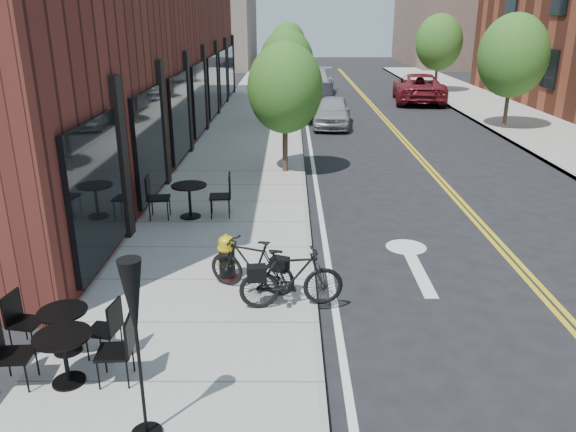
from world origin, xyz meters
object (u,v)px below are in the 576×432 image
object	(u,v)px
parked_car_b	(316,99)
patio_umbrella	(134,313)
bistro_set_a	(64,325)
bistro_set_b	(64,352)
parked_car_a	(332,112)
bicycle_left	(252,265)
parked_car_c	(314,83)
bicycle_right	(291,278)
fire_hydrant	(227,258)
parked_car_far	(419,88)
bistro_set_c	(190,196)

from	to	relation	value
parked_car_b	patio_umbrella	bearing A→B (deg)	-97.21
bistro_set_a	bistro_set_b	xyz separation A→B (m)	(0.28, -0.71, 0.03)
patio_umbrella	parked_car_a	bearing A→B (deg)	79.82
bicycle_left	parked_car_c	distance (m)	25.79
bicycle_right	fire_hydrant	bearing A→B (deg)	41.11
bicycle_right	bistro_set_a	xyz separation A→B (m)	(-3.17, -1.31, -0.08)
bicycle_right	parked_car_far	bearing A→B (deg)	-24.29
bistro_set_c	parked_car_b	bearing A→B (deg)	71.58
bistro_set_b	parked_car_b	size ratio (longest dim) A/B	0.38
bistro_set_a	parked_car_c	distance (m)	27.96
bicycle_right	parked_car_c	xyz separation A→B (m)	(1.42, 26.27, 0.16)
bicycle_left	parked_car_c	xyz separation A→B (m)	(2.10, 25.71, 0.19)
bistro_set_a	bistro_set_b	distance (m)	0.77
bicycle_left	bistro_set_a	size ratio (longest dim) A/B	0.99
fire_hydrant	parked_car_a	distance (m)	15.61
bistro_set_b	parked_car_a	distance (m)	18.95
fire_hydrant	parked_car_c	size ratio (longest dim) A/B	0.16
bistro_set_a	patio_umbrella	xyz separation A→B (m)	(1.52, -1.68, 1.13)
bicycle_left	parked_car_b	distance (m)	19.10
parked_car_b	parked_car_c	size ratio (longest dim) A/B	0.82
bistro_set_b	patio_umbrella	distance (m)	1.92
bicycle_left	parked_car_a	distance (m)	15.96
bicycle_left	bicycle_right	size ratio (longest dim) A/B	0.94
bicycle_right	bistro_set_c	distance (m)	4.91
parked_car_c	bicycle_left	bearing A→B (deg)	-87.75
bistro_set_a	fire_hydrant	bearing A→B (deg)	58.50
bistro_set_a	bistro_set_c	xyz separation A→B (m)	(0.80, 5.61, 0.09)
bistro_set_c	patio_umbrella	size ratio (longest dim) A/B	0.89
bistro_set_c	patio_umbrella	xyz separation A→B (m)	(0.72, -7.29, 1.04)
bistro_set_c	parked_car_c	xyz separation A→B (m)	(3.79, 21.97, 0.15)
patio_umbrella	parked_car_b	bearing A→B (deg)	82.72
bistro_set_b	parked_car_far	world-z (taller)	parked_car_far
parked_car_far	bistro_set_c	bearing A→B (deg)	71.03
parked_car_a	bicycle_left	bearing A→B (deg)	-93.18
bistro_set_b	bicycle_left	bearing A→B (deg)	45.59
patio_umbrella	parked_car_far	bearing A→B (deg)	71.76
fire_hydrant	bistro_set_a	xyz separation A→B (m)	(-2.02, -2.32, 0.02)
bistro_set_a	parked_car_b	size ratio (longest dim) A/B	0.36
fire_hydrant	bistro_set_b	size ratio (longest dim) A/B	0.51
parked_car_a	parked_car_b	bearing A→B (deg)	106.12
parked_car_c	patio_umbrella	bearing A→B (deg)	-89.07
bistro_set_b	parked_car_a	world-z (taller)	parked_car_a
bistro_set_b	parked_car_a	bearing A→B (deg)	71.72
bistro_set_a	parked_car_c	xyz separation A→B (m)	(4.59, 27.58, 0.24)
bistro_set_a	bicycle_left	bearing A→B (deg)	46.50
bicycle_left	patio_umbrella	xyz separation A→B (m)	(-0.97, -3.55, 1.08)
bistro_set_a	parked_car_a	distance (m)	18.33
patio_umbrella	bicycle_right	bearing A→B (deg)	61.08
bistro_set_a	parked_car_c	bearing A→B (deg)	90.06
parked_car_b	bicycle_right	bearing A→B (deg)	-93.53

